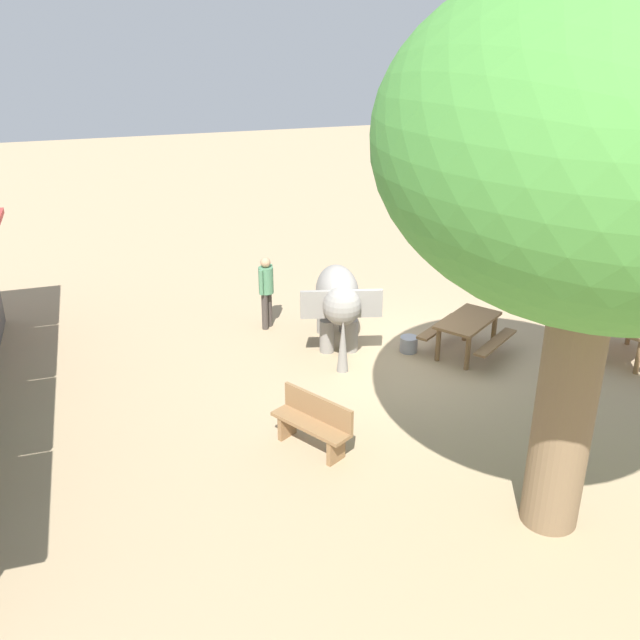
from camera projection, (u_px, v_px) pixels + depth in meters
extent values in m
plane|color=tan|center=(397.00, 359.00, 14.20)|extent=(60.00, 60.00, 0.00)
cylinder|color=gray|center=(351.00, 335.00, 14.41)|extent=(0.30, 0.30, 0.69)
cylinder|color=gray|center=(327.00, 336.00, 14.38)|extent=(0.30, 0.30, 0.69)
cylinder|color=gray|center=(346.00, 317.00, 15.28)|extent=(0.30, 0.30, 0.69)
cylinder|color=gray|center=(324.00, 317.00, 15.25)|extent=(0.30, 0.30, 0.69)
ellipsoid|color=gray|center=(337.00, 292.00, 14.52)|extent=(1.90, 1.28, 1.04)
sphere|color=gray|center=(342.00, 306.00, 13.49)|extent=(0.74, 0.74, 0.74)
cone|color=gray|center=(343.00, 343.00, 13.50)|extent=(0.23, 0.23, 1.17)
cube|color=gray|center=(367.00, 303.00, 13.62)|extent=(0.24, 0.61, 0.56)
cube|color=gray|center=(316.00, 305.00, 13.56)|extent=(0.24, 0.61, 0.56)
cylinder|color=#3F3833|center=(269.00, 309.00, 15.53)|extent=(0.14, 0.14, 0.82)
cylinder|color=#3F3833|center=(265.00, 312.00, 15.38)|extent=(0.14, 0.14, 0.82)
cylinder|color=#4C7F59|center=(266.00, 280.00, 15.18)|extent=(0.32, 0.32, 0.58)
sphere|color=tan|center=(265.00, 262.00, 15.02)|extent=(0.22, 0.22, 0.22)
cylinder|color=#4C7F59|center=(271.00, 276.00, 15.35)|extent=(0.09, 0.09, 0.55)
cylinder|color=#4C7F59|center=(261.00, 283.00, 15.00)|extent=(0.09, 0.09, 0.55)
cylinder|color=brown|center=(565.00, 406.00, 9.00)|extent=(0.76, 0.76, 3.59)
ellipsoid|color=#478C38|center=(608.00, 142.00, 7.68)|extent=(5.59, 5.12, 3.96)
cube|color=olive|center=(311.00, 424.00, 11.10)|extent=(1.41, 1.05, 0.06)
cube|color=olive|center=(318.00, 407.00, 11.13)|extent=(1.24, 0.76, 0.40)
cube|color=olive|center=(336.00, 450.00, 10.88)|extent=(0.25, 0.35, 0.42)
cube|color=olive|center=(287.00, 425.00, 11.52)|extent=(0.25, 0.35, 0.42)
cube|color=brown|center=(468.00, 320.00, 14.10)|extent=(1.52, 1.69, 0.06)
cylinder|color=brown|center=(465.00, 324.00, 14.87)|extent=(0.10, 0.10, 0.72)
cylinder|color=brown|center=(494.00, 332.00, 14.52)|extent=(0.10, 0.10, 0.72)
cylinder|color=brown|center=(438.00, 344.00, 13.99)|extent=(0.10, 0.10, 0.72)
cylinder|color=brown|center=(468.00, 353.00, 13.64)|extent=(0.10, 0.10, 0.72)
cube|color=brown|center=(439.00, 327.00, 14.56)|extent=(1.06, 1.36, 0.05)
cube|color=brown|center=(496.00, 342.00, 13.88)|extent=(1.06, 1.36, 0.05)
cube|color=brown|center=(637.00, 324.00, 13.93)|extent=(1.42, 1.70, 0.06)
cylinder|color=brown|center=(638.00, 357.00, 13.49)|extent=(0.10, 0.10, 0.72)
cylinder|color=brown|center=(606.00, 347.00, 13.89)|extent=(0.10, 0.10, 0.72)
cylinder|color=brown|center=(630.00, 328.00, 14.69)|extent=(0.10, 0.10, 0.72)
cube|color=brown|center=(604.00, 329.00, 14.45)|extent=(0.93, 1.43, 0.05)
cylinder|color=gray|center=(409.00, 344.00, 14.45)|extent=(0.36, 0.36, 0.32)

